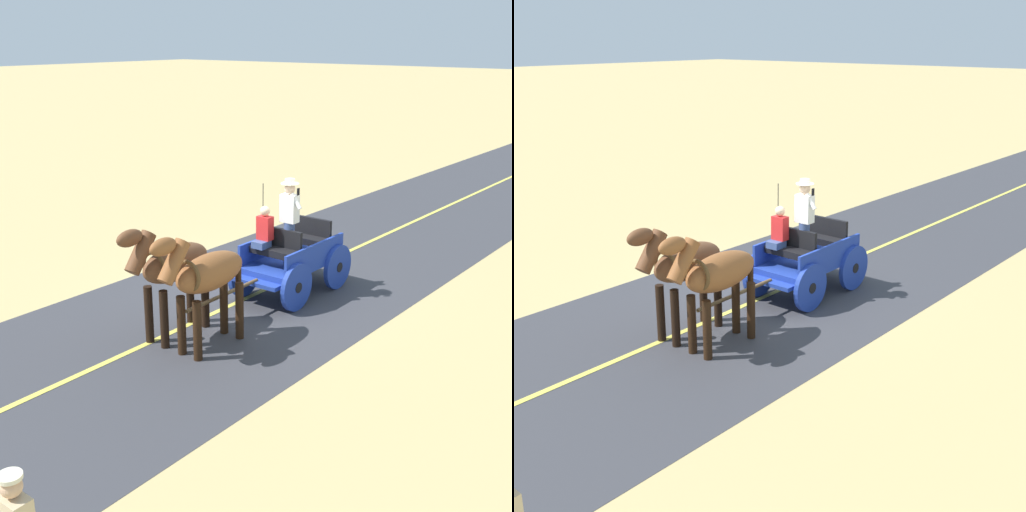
{
  "view_description": "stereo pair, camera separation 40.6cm",
  "coord_description": "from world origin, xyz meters",
  "views": [
    {
      "loc": [
        -8.24,
        10.56,
        5.17
      ],
      "look_at": [
        -0.49,
        0.83,
        1.1
      ],
      "focal_mm": 47.58,
      "sensor_mm": 36.0,
      "label": 1
    },
    {
      "loc": [
        -8.55,
        10.3,
        5.17
      ],
      "look_at": [
        -0.49,
        0.83,
        1.1
      ],
      "focal_mm": 47.58,
      "sensor_mm": 36.0,
      "label": 2
    }
  ],
  "objects": [
    {
      "name": "horse_drawn_carriage",
      "position": [
        -0.5,
        -0.29,
        0.82
      ],
      "size": [
        1.45,
        4.51,
        2.5
      ],
      "color": "#1E3899",
      "rests_on": "ground"
    },
    {
      "name": "road_surface",
      "position": [
        0.0,
        0.0,
        0.0
      ],
      "size": [
        5.71,
        160.0,
        0.01
      ],
      "primitive_type": "cube",
      "color": "#38383D",
      "rests_on": "ground"
    },
    {
      "name": "horse_near_side",
      "position": [
        -0.94,
        2.74,
        1.32
      ],
      "size": [
        0.57,
        2.13,
        2.21
      ],
      "color": "brown",
      "rests_on": "ground"
    },
    {
      "name": "road_centre_stripe",
      "position": [
        0.0,
        0.0,
        0.01
      ],
      "size": [
        0.12,
        160.0,
        0.0
      ],
      "primitive_type": "cube",
      "color": "#DBCC4C",
      "rests_on": "road_surface"
    },
    {
      "name": "ground_plane",
      "position": [
        0.0,
        0.0,
        0.0
      ],
      "size": [
        200.0,
        200.0,
        0.0
      ],
      "primitive_type": "plane",
      "color": "tan"
    },
    {
      "name": "horse_off_side",
      "position": [
        -0.14,
        2.75,
        1.32
      ],
      "size": [
        0.63,
        2.13,
        2.21
      ],
      "color": "brown",
      "rests_on": "ground"
    }
  ]
}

